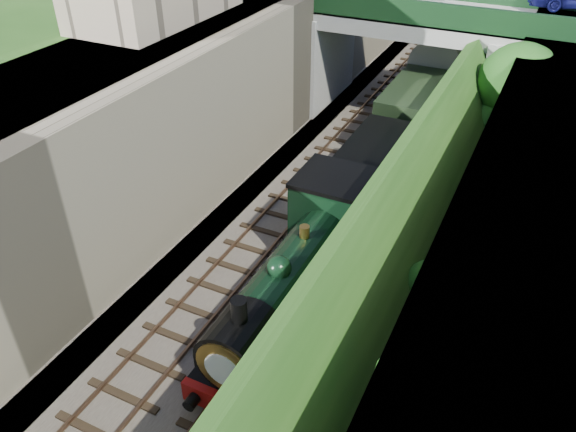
{
  "coord_description": "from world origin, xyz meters",
  "views": [
    {
      "loc": [
        6.99,
        -6.71,
        13.88
      ],
      "look_at": [
        0.0,
        7.66,
        2.95
      ],
      "focal_mm": 35.0,
      "sensor_mm": 36.0,
      "label": 1
    }
  ],
  "objects_px": {
    "tree": "(521,86)",
    "locomotive": "(302,274)",
    "tender": "(373,178)",
    "road_bridge": "(435,51)"
  },
  "relations": [
    {
      "from": "road_bridge",
      "to": "locomotive",
      "type": "distance_m",
      "value": 17.91
    },
    {
      "from": "tree",
      "to": "road_bridge",
      "type": "bearing_deg",
      "value": 135.01
    },
    {
      "from": "tender",
      "to": "road_bridge",
      "type": "bearing_deg",
      "value": 91.41
    },
    {
      "from": "locomotive",
      "to": "tender",
      "type": "bearing_deg",
      "value": 90.0
    },
    {
      "from": "tree",
      "to": "locomotive",
      "type": "xyz_separation_m",
      "value": [
        -4.71,
        -12.81,
        -2.75
      ]
    },
    {
      "from": "tree",
      "to": "locomotive",
      "type": "bearing_deg",
      "value": -110.21
    },
    {
      "from": "tree",
      "to": "tender",
      "type": "xyz_separation_m",
      "value": [
        -4.71,
        -5.44,
        -3.03
      ]
    },
    {
      "from": "road_bridge",
      "to": "tender",
      "type": "bearing_deg",
      "value": -88.59
    },
    {
      "from": "road_bridge",
      "to": "locomotive",
      "type": "bearing_deg",
      "value": -89.18
    },
    {
      "from": "road_bridge",
      "to": "tree",
      "type": "distance_m",
      "value": 7.05
    }
  ]
}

